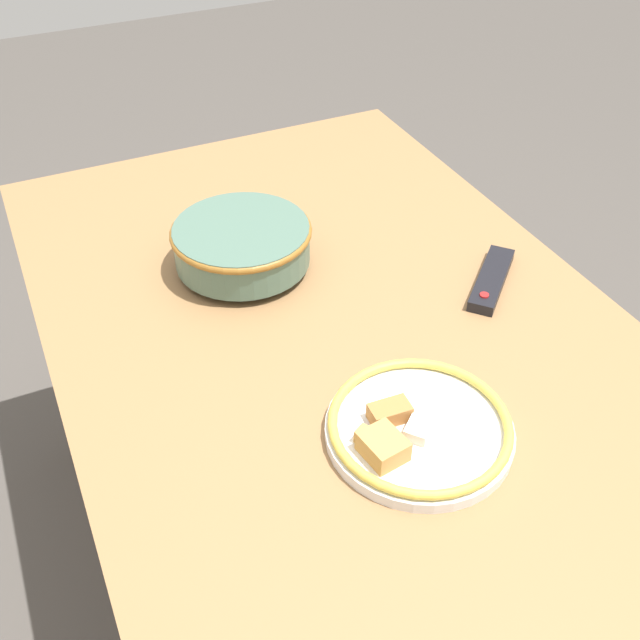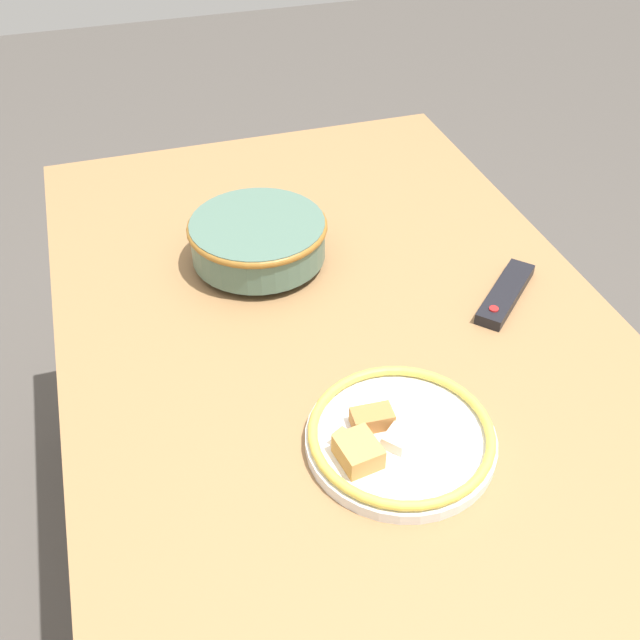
% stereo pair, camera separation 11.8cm
% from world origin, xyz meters
% --- Properties ---
extents(ground_plane, '(8.00, 8.00, 0.00)m').
position_xyz_m(ground_plane, '(0.00, 0.00, 0.00)').
color(ground_plane, '#4C4742').
extents(dining_table, '(1.56, 0.91, 0.75)m').
position_xyz_m(dining_table, '(0.00, 0.00, 0.67)').
color(dining_table, olive).
rests_on(dining_table, ground_plane).
extents(noodle_bowl, '(0.25, 0.25, 0.09)m').
position_xyz_m(noodle_bowl, '(-0.29, -0.09, 0.80)').
color(noodle_bowl, '#4C6B5B').
rests_on(noodle_bowl, dining_table).
extents(food_plate, '(0.26, 0.26, 0.05)m').
position_xyz_m(food_plate, '(0.20, -0.01, 0.76)').
color(food_plate, white).
rests_on(food_plate, dining_table).
extents(tv_remote, '(0.16, 0.16, 0.02)m').
position_xyz_m(tv_remote, '(-0.05, 0.29, 0.76)').
color(tv_remote, black).
rests_on(tv_remote, dining_table).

